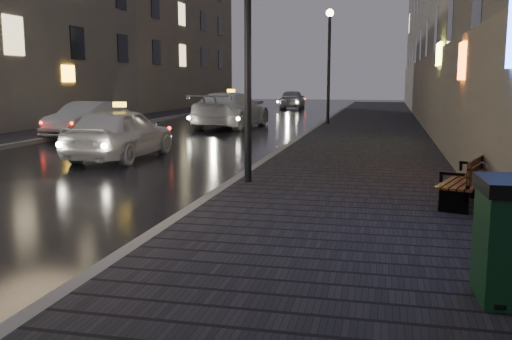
{
  "coord_description": "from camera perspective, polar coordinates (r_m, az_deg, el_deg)",
  "views": [
    {
      "loc": [
        4.55,
        -5.1,
        2.2
      ],
      "look_at": [
        2.65,
        3.22,
        0.85
      ],
      "focal_mm": 40.0,
      "sensor_mm": 36.0,
      "label": 1
    }
  ],
  "objects": [
    {
      "name": "sidewalk",
      "position": [
        26.2,
        11.44,
        4.17
      ],
      "size": [
        4.6,
        58.0,
        0.15
      ],
      "primitive_type": "cube",
      "color": "black",
      "rests_on": "ground"
    },
    {
      "name": "car_left_mid",
      "position": [
        23.14,
        -16.58,
        4.86
      ],
      "size": [
        1.71,
        4.21,
        1.36
      ],
      "primitive_type": "imported",
      "rotation": [
        0.0,
        0.0,
        -0.07
      ],
      "color": "#A3A4AB",
      "rests_on": "ground"
    },
    {
      "name": "lamp_near",
      "position": [
        11.5,
        -0.83,
        15.43
      ],
      "size": [
        0.36,
        0.36,
        5.28
      ],
      "color": "black",
      "rests_on": "sidewalk"
    },
    {
      "name": "curb",
      "position": [
        26.37,
        6.2,
        4.33
      ],
      "size": [
        0.2,
        58.0,
        0.15
      ],
      "primitive_type": "cube",
      "color": "slate",
      "rests_on": "ground"
    },
    {
      "name": "taxi_mid",
      "position": [
        26.6,
        -2.49,
        6.02
      ],
      "size": [
        2.83,
        5.83,
        1.64
      ],
      "primitive_type": "imported",
      "rotation": [
        0.0,
        0.0,
        3.05
      ],
      "color": "white",
      "rests_on": "ground"
    },
    {
      "name": "taxi_near",
      "position": [
        16.43,
        -13.38,
        3.61
      ],
      "size": [
        1.73,
        4.27,
        1.45
      ],
      "primitive_type": "imported",
      "rotation": [
        0.0,
        0.0,
        3.14
      ],
      "color": "silver",
      "rests_on": "ground"
    },
    {
      "name": "sidewalk_far",
      "position": [
        29.35,
        -14.05,
        4.58
      ],
      "size": [
        2.4,
        58.0,
        0.15
      ],
      "primitive_type": "cube",
      "color": "black",
      "rests_on": "ground"
    },
    {
      "name": "curb_far",
      "position": [
        28.79,
        -11.73,
        4.58
      ],
      "size": [
        0.2,
        58.0,
        0.15
      ],
      "primitive_type": "cube",
      "color": "slate",
      "rests_on": "ground"
    },
    {
      "name": "bench",
      "position": [
        9.99,
        20.47,
        -1.0
      ],
      "size": [
        1.06,
        1.72,
        0.83
      ],
      "rotation": [
        0.0,
        0.0,
        -0.33
      ],
      "color": "black",
      "rests_on": "sidewalk"
    },
    {
      "name": "building_far_c",
      "position": [
        47.77,
        -9.6,
        12.84
      ],
      "size": [
        6.0,
        22.0,
        11.0
      ],
      "primitive_type": "cube",
      "color": "#6B6051",
      "rests_on": "ground"
    },
    {
      "name": "lamp_far",
      "position": [
        27.27,
        7.33,
        11.64
      ],
      "size": [
        0.36,
        0.36,
        5.28
      ],
      "color": "black",
      "rests_on": "sidewalk"
    },
    {
      "name": "car_far",
      "position": [
        43.73,
        3.65,
        7.06
      ],
      "size": [
        2.03,
        4.39,
        1.46
      ],
      "primitive_type": "imported",
      "rotation": [
        0.0,
        0.0,
        3.22
      ],
      "color": "#929198",
      "rests_on": "ground"
    }
  ]
}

